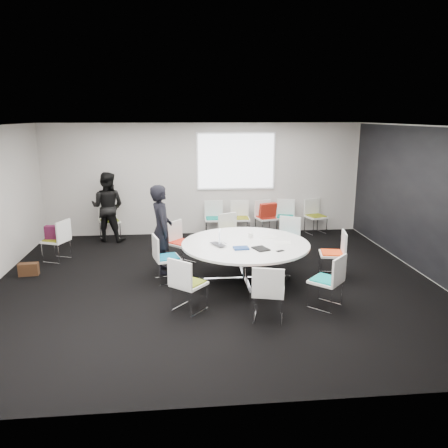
{
  "coord_description": "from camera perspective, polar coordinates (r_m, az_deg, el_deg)",
  "views": [
    {
      "loc": [
        -0.56,
        -7.48,
        2.98
      ],
      "look_at": [
        0.2,
        0.4,
        1.0
      ],
      "focal_mm": 35.0,
      "sensor_mm": 36.0,
      "label": 1
    }
  ],
  "objects": [
    {
      "name": "room_shell",
      "position": [
        7.67,
        -0.5,
        2.16
      ],
      "size": [
        8.08,
        7.08,
        2.88
      ],
      "color": "black",
      "rests_on": "ground"
    },
    {
      "name": "conference_table",
      "position": [
        7.97,
        2.81,
        -3.72
      ],
      "size": [
        2.31,
        2.31,
        0.73
      ],
      "color": "silver",
      "rests_on": "ground"
    },
    {
      "name": "projection_screen",
      "position": [
        11.08,
        1.58,
        8.19
      ],
      "size": [
        1.9,
        0.03,
        1.35
      ],
      "primitive_type": "cube",
      "color": "white",
      "rests_on": "room_shell"
    },
    {
      "name": "chair_ring_a",
      "position": [
        8.52,
        13.94,
        -4.89
      ],
      "size": [
        0.53,
        0.54,
        0.88
      ],
      "rotation": [
        0.0,
        0.0,
        1.36
      ],
      "color": "silver",
      "rests_on": "ground"
    },
    {
      "name": "chair_ring_b",
      "position": [
        9.37,
        8.23,
        -2.88
      ],
      "size": [
        0.62,
        0.61,
        0.88
      ],
      "rotation": [
        0.0,
        0.0,
        2.64
      ],
      "color": "silver",
      "rests_on": "ground"
    },
    {
      "name": "chair_ring_c",
      "position": [
        9.6,
        1.06,
        -2.31
      ],
      "size": [
        0.61,
        0.6,
        0.88
      ],
      "rotation": [
        0.0,
        0.0,
        3.58
      ],
      "color": "silver",
      "rests_on": "ground"
    },
    {
      "name": "chair_ring_d",
      "position": [
        8.98,
        -5.53,
        -3.55
      ],
      "size": [
        0.64,
        0.64,
        0.88
      ],
      "rotation": [
        0.0,
        0.0,
        3.99
      ],
      "color": "silver",
      "rests_on": "ground"
    },
    {
      "name": "chair_ring_e",
      "position": [
        8.09,
        -7.47,
        -5.6
      ],
      "size": [
        0.56,
        0.56,
        0.88
      ],
      "rotation": [
        0.0,
        0.0,
        4.99
      ],
      "color": "silver",
      "rests_on": "ground"
    },
    {
      "name": "chair_ring_f",
      "position": [
        6.89,
        -4.67,
        -9.12
      ],
      "size": [
        0.64,
        0.64,
        0.88
      ],
      "rotation": [
        0.0,
        0.0,
        5.58
      ],
      "color": "silver",
      "rests_on": "ground"
    },
    {
      "name": "chair_ring_g",
      "position": [
        6.61,
        5.79,
        -10.17
      ],
      "size": [
        0.56,
        0.55,
        0.88
      ],
      "rotation": [
        0.0,
        0.0,
        6.03
      ],
      "color": "silver",
      "rests_on": "ground"
    },
    {
      "name": "chair_ring_h",
      "position": [
        7.17,
        13.18,
        -8.51
      ],
      "size": [
        0.64,
        0.64,
        0.88
      ],
      "rotation": [
        0.0,
        0.0,
        7.09
      ],
      "color": "silver",
      "rests_on": "ground"
    },
    {
      "name": "chair_back_a",
      "position": [
        10.99,
        -1.29,
        -0.21
      ],
      "size": [
        0.47,
        0.45,
        0.88
      ],
      "rotation": [
        0.0,
        0.0,
        3.13
      ],
      "color": "silver",
      "rests_on": "ground"
    },
    {
      "name": "chair_back_b",
      "position": [
        11.03,
        2.12,
        -0.16
      ],
      "size": [
        0.47,
        0.46,
        0.88
      ],
      "rotation": [
        0.0,
        0.0,
        3.11
      ],
      "color": "silver",
      "rests_on": "ground"
    },
    {
      "name": "chair_back_c",
      "position": [
        11.14,
        5.46,
        -0.07
      ],
      "size": [
        0.56,
        0.55,
        0.88
      ],
      "rotation": [
        0.0,
        0.0,
        3.41
      ],
      "color": "silver",
      "rests_on": "ground"
    },
    {
      "name": "chair_back_d",
      "position": [
        11.28,
        7.96,
        0.04
      ],
      "size": [
        0.56,
        0.56,
        0.88
      ],
      "rotation": [
        0.0,
        0.0,
        2.87
      ],
      "color": "silver",
      "rests_on": "ground"
    },
    {
      "name": "chair_back_e",
      "position": [
        11.49,
        11.84,
        0.13
      ],
      "size": [
        0.57,
        0.57,
        0.88
      ],
      "rotation": [
        0.0,
        0.0,
        3.45
      ],
      "color": "silver",
      "rests_on": "ground"
    },
    {
      "name": "chair_spare_left",
      "position": [
        9.78,
        -20.94,
        -2.97
      ],
      "size": [
        0.59,
        0.59,
        0.88
      ],
      "rotation": [
        0.0,
        0.0,
        1.19
      ],
      "color": "silver",
      "rests_on": "ground"
    },
    {
      "name": "chair_person_back",
      "position": [
        11.13,
        -14.68,
        -0.49
      ],
      "size": [
        0.59,
        0.59,
        0.88
      ],
      "rotation": [
        0.0,
        0.0,
        3.52
      ],
      "color": "silver",
      "rests_on": "ground"
    },
    {
      "name": "person_main",
      "position": [
        8.42,
        -8.16,
        -0.69
      ],
      "size": [
        0.49,
        0.67,
        1.72
      ],
      "primitive_type": "imported",
      "rotation": [
        0.0,
        0.0,
        1.7
      ],
      "color": "black",
      "rests_on": "ground"
    },
    {
      "name": "person_back",
      "position": [
        10.84,
        -14.96,
        2.18
      ],
      "size": [
        0.94,
        0.8,
        1.68
      ],
      "primitive_type": "imported",
      "rotation": [
        0.0,
        0.0,
        2.91
      ],
      "color": "black",
      "rests_on": "ground"
    },
    {
      "name": "laptop",
      "position": [
        7.77,
        -0.47,
        -2.67
      ],
      "size": [
        0.37,
        0.41,
        0.03
      ],
      "primitive_type": "imported",
      "rotation": [
        0.0,
        0.0,
        2.08
      ],
      "color": "#333338",
      "rests_on": "conference_table"
    },
    {
      "name": "laptop_lid",
      "position": [
        7.86,
        -0.57,
        -1.6
      ],
      "size": [
        0.05,
        0.3,
        0.22
      ],
      "primitive_type": "cube",
      "rotation": [
        0.0,
        0.0,
        1.45
      ],
      "color": "silver",
      "rests_on": "conference_table"
    },
    {
      "name": "notebook_black",
      "position": [
        7.56,
        4.83,
        -3.23
      ],
      "size": [
        0.31,
        0.36,
        0.02
      ],
      "primitive_type": "cube",
      "rotation": [
        0.0,
        0.0,
        0.36
      ],
      "color": "black",
      "rests_on": "conference_table"
    },
    {
      "name": "tablet_folio",
      "position": [
        7.57,
        2.25,
        -3.16
      ],
      "size": [
        0.28,
        0.22,
        0.03
      ],
      "primitive_type": "cube",
      "rotation": [
        0.0,
        0.0,
        0.08
      ],
      "color": "navy",
      "rests_on": "conference_table"
    },
    {
      "name": "papers_right",
      "position": [
        8.31,
        5.78,
        -1.71
      ],
      "size": [
        0.35,
        0.3,
        0.0
      ],
      "primitive_type": "cube",
      "rotation": [
        0.0,
        0.0,
        0.36
      ],
      "color": "white",
      "rests_on": "conference_table"
    },
    {
      "name": "papers_front",
      "position": [
        8.0,
        7.66,
        -2.39
      ],
      "size": [
        0.33,
        0.26,
        0.0
      ],
      "primitive_type": "cube",
      "rotation": [
        0.0,
        0.0,
        -0.17
      ],
      "color": "white",
      "rests_on": "conference_table"
    },
    {
      "name": "cup",
      "position": [
        8.24,
        3.49,
        -1.5
      ],
      "size": [
        0.08,
        0.08,
        0.09
      ],
      "primitive_type": "cylinder",
      "color": "white",
      "rests_on": "conference_table"
    },
    {
      "name": "phone",
      "position": [
        7.49,
        7.35,
        -3.51
      ],
      "size": [
        0.16,
        0.12,
        0.01
      ],
      "primitive_type": "cube",
      "rotation": [
        0.0,
        0.0,
        0.44
      ],
      "color": "black",
      "rests_on": "conference_table"
    },
    {
      "name": "maroon_bag",
      "position": [
        9.7,
        -21.19,
        -1.01
      ],
      "size": [
        0.41,
        0.16,
        0.28
      ],
      "primitive_type": "cube",
      "rotation": [
        0.0,
        0.0,
        -0.06
      ],
      "color": "#4C1430",
      "rests_on": "chair_spare_left"
    },
    {
      "name": "brown_bag",
      "position": [
        9.16,
        -24.16,
        -5.42
      ],
      "size": [
        0.37,
        0.19,
        0.24
      ],
      "primitive_type": "cube",
      "rotation": [
        0.0,
        0.0,
        0.09
      ],
      "color": "#372011",
      "rests_on": "ground"
    },
    {
      "name": "red_jacket",
      "position": [
        10.83,
        5.76,
        1.82
      ],
      "size": [
        0.47,
        0.28,
        0.36
      ],
      "primitive_type": "cube",
      "rotation": [
        0.17,
        0.0,
        0.3
      ],
      "color": "#9E2013",
      "rests_on": "chair_back_c"
    }
  ]
}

